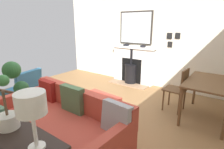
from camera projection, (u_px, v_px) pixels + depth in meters
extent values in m
cube|color=olive|center=(85.00, 115.00, 3.49)|extent=(4.91, 5.56, 0.01)
cube|color=silver|center=(144.00, 38.00, 5.02)|extent=(0.12, 5.56, 2.66)
cube|color=#9E7A5B|center=(128.00, 84.00, 5.18)|extent=(0.35, 1.19, 0.03)
cube|color=white|center=(133.00, 66.00, 5.25)|extent=(0.20, 1.25, 1.04)
cube|color=black|center=(132.00, 70.00, 5.22)|extent=(0.06, 0.64, 0.72)
cylinder|color=black|center=(131.00, 74.00, 5.22)|extent=(0.35, 0.35, 0.54)
cylinder|color=black|center=(131.00, 64.00, 5.14)|extent=(0.37, 0.37, 0.02)
cylinder|color=black|center=(131.00, 56.00, 5.07)|extent=(0.07, 0.07, 0.45)
cube|color=white|center=(133.00, 47.00, 5.08)|extent=(0.25, 1.33, 0.05)
cube|color=#2D2823|center=(136.00, 28.00, 5.01)|extent=(0.04, 1.01, 0.91)
cube|color=silver|center=(135.00, 28.00, 4.99)|extent=(0.01, 0.93, 0.83)
cylinder|color=black|center=(126.00, 45.00, 5.21)|extent=(0.17, 0.17, 0.05)
torus|color=black|center=(126.00, 44.00, 5.21)|extent=(0.17, 0.17, 0.01)
cylinder|color=black|center=(143.00, 46.00, 4.90)|extent=(0.15, 0.15, 0.05)
torus|color=black|center=(143.00, 46.00, 4.89)|extent=(0.15, 0.15, 0.01)
cylinder|color=#B2B2B7|center=(12.00, 133.00, 2.81)|extent=(0.04, 0.04, 0.10)
cylinder|color=#B2B2B7|center=(50.00, 116.00, 3.32)|extent=(0.04, 0.04, 0.10)
cube|color=#B74233|center=(61.00, 130.00, 2.49)|extent=(0.97, 2.03, 0.35)
cube|color=#B74233|center=(80.00, 100.00, 2.67)|extent=(0.24, 1.99, 0.33)
cube|color=#B74233|center=(26.00, 96.00, 2.98)|extent=(0.83, 0.16, 0.19)
cube|color=#B74233|center=(112.00, 140.00, 1.85)|extent=(0.83, 0.16, 0.19)
cube|color=maroon|center=(48.00, 91.00, 3.03)|extent=(0.13, 0.37, 0.36)
cube|color=#4C6B47|center=(73.00, 100.00, 2.62)|extent=(0.12, 0.42, 0.42)
cube|color=#99999E|center=(116.00, 118.00, 2.12)|extent=(0.19, 0.41, 0.40)
cylinder|color=#B2B2B7|center=(80.00, 111.00, 3.54)|extent=(0.03, 0.03, 0.09)
cylinder|color=#B2B2B7|center=(101.00, 122.00, 3.15)|extent=(0.03, 0.03, 0.09)
cylinder|color=#B2B2B7|center=(96.00, 104.00, 3.86)|extent=(0.03, 0.03, 0.09)
cylinder|color=#B2B2B7|center=(117.00, 113.00, 3.47)|extent=(0.03, 0.03, 0.09)
cube|color=#B74233|center=(98.00, 103.00, 3.45)|extent=(0.62, 0.82, 0.27)
cube|color=#4C3321|center=(25.00, 93.00, 4.08)|extent=(0.05, 0.05, 0.35)
cube|color=#4C3321|center=(4.00, 102.00, 3.63)|extent=(0.05, 0.05, 0.35)
cube|color=#4C3321|center=(41.00, 96.00, 3.90)|extent=(0.05, 0.05, 0.35)
cube|color=#4C3321|center=(21.00, 106.00, 3.45)|extent=(0.05, 0.05, 0.35)
cube|color=teal|center=(22.00, 90.00, 3.71)|extent=(0.71, 0.68, 0.08)
cube|color=teal|center=(29.00, 81.00, 3.55)|extent=(0.61, 0.26, 0.42)
cube|color=#4C3321|center=(33.00, 82.00, 3.97)|extent=(0.16, 0.53, 0.04)
cube|color=#4C3321|center=(7.00, 92.00, 3.40)|extent=(0.16, 0.53, 0.04)
cube|color=black|center=(3.00, 124.00, 1.83)|extent=(0.36, 1.70, 0.03)
cylinder|color=white|center=(37.00, 147.00, 1.46)|extent=(0.14, 0.14, 0.02)
cylinder|color=white|center=(35.00, 130.00, 1.42)|extent=(0.03, 0.03, 0.30)
cylinder|color=silver|center=(31.00, 103.00, 1.35)|extent=(0.23, 0.23, 0.18)
cylinder|color=silver|center=(8.00, 121.00, 1.73)|extent=(0.20, 0.20, 0.14)
cylinder|color=brown|center=(5.00, 103.00, 1.67)|extent=(0.02, 0.02, 0.25)
sphere|color=#387A3D|center=(3.00, 81.00, 1.52)|extent=(0.10, 0.10, 0.10)
sphere|color=#26562D|center=(21.00, 88.00, 1.72)|extent=(0.14, 0.14, 0.14)
sphere|color=#2D6633|center=(12.00, 70.00, 1.73)|extent=(0.17, 0.17, 0.17)
cylinder|color=brown|center=(195.00, 89.00, 3.85)|extent=(0.05, 0.05, 0.71)
cylinder|color=brown|center=(180.00, 107.00, 3.00)|extent=(0.05, 0.05, 0.71)
cube|color=brown|center=(210.00, 82.00, 3.14)|extent=(1.19, 0.76, 0.03)
cylinder|color=brown|center=(169.00, 96.00, 3.83)|extent=(0.03, 0.03, 0.45)
cylinder|color=brown|center=(163.00, 100.00, 3.59)|extent=(0.03, 0.03, 0.45)
cylinder|color=brown|center=(184.00, 99.00, 3.64)|extent=(0.03, 0.03, 0.45)
cylinder|color=brown|center=(179.00, 105.00, 3.40)|extent=(0.03, 0.03, 0.45)
cube|color=brown|center=(175.00, 89.00, 3.55)|extent=(0.42, 0.42, 0.02)
cube|color=brown|center=(185.00, 80.00, 3.39)|extent=(0.36, 0.06, 0.43)
cube|color=black|center=(169.00, 36.00, 4.51)|extent=(0.02, 0.13, 0.15)
cube|color=black|center=(178.00, 36.00, 4.39)|extent=(0.02, 0.12, 0.14)
cube|color=black|center=(170.00, 44.00, 4.55)|extent=(0.02, 0.11, 0.14)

